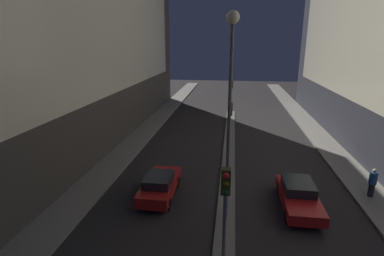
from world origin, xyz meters
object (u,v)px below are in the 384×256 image
traffic_light_far (231,91)px  street_lamp (230,81)px  traffic_light_near (225,204)px  car_right_lane (299,195)px  car_left_lane (160,185)px  traffic_light_mid (230,121)px  pedestrian_on_right_sidewalk (373,182)px

traffic_light_far → street_lamp: bearing=-90.0°
traffic_light_near → car_right_lane: size_ratio=1.00×
car_left_lane → street_lamp: bearing=-26.8°
traffic_light_near → traffic_light_far: size_ratio=1.00×
traffic_light_near → car_left_lane: bearing=121.1°
traffic_light_mid → car_right_lane: 6.75m
traffic_light_near → pedestrian_on_right_sidewalk: bearing=43.7°
car_right_lane → street_lamp: bearing=-154.5°
car_left_lane → traffic_light_near: bearing=-58.9°
traffic_light_far → traffic_light_near: bearing=-90.0°
traffic_light_far → car_left_lane: traffic_light_far is taller
pedestrian_on_right_sidewalk → car_left_lane: bearing=-173.1°
traffic_light_mid → traffic_light_far: (0.00, 12.63, 0.00)m
street_lamp → pedestrian_on_right_sidewalk: street_lamp is taller
car_right_lane → pedestrian_on_right_sidewalk: pedestrian_on_right_sidewalk is taller
traffic_light_mid → traffic_light_far: same height
street_lamp → car_right_lane: bearing=25.5°
traffic_light_near → pedestrian_on_right_sidewalk: size_ratio=2.76×
street_lamp → car_right_lane: size_ratio=2.13×
traffic_light_near → traffic_light_mid: same height
traffic_light_mid → pedestrian_on_right_sidewalk: (8.30, -3.13, -2.55)m
street_lamp → pedestrian_on_right_sidewalk: size_ratio=5.83×
street_lamp → car_left_lane: 7.71m
traffic_light_mid → street_lamp: street_lamp is taller
traffic_light_near → car_right_lane: 7.99m
traffic_light_far → pedestrian_on_right_sidewalk: traffic_light_far is taller
street_lamp → pedestrian_on_right_sidewalk: (8.30, 3.44, -6.07)m
traffic_light_near → car_right_lane: (3.91, 6.36, -2.85)m
traffic_light_far → street_lamp: street_lamp is taller
traffic_light_near → street_lamp: size_ratio=0.47×
car_left_lane → traffic_light_far: bearing=77.2°
car_right_lane → traffic_light_mid: bearing=129.7°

